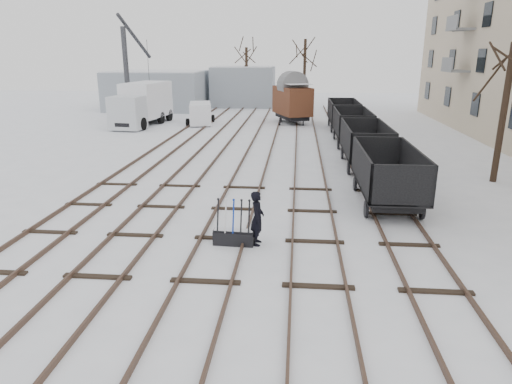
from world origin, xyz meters
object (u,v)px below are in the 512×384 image
(crane, at_px, (129,94))
(lorry, at_px, (142,104))
(box_van_wagon, at_px, (292,100))
(worker, at_px, (257,218))
(panel_van, at_px, (200,113))
(ground_frame, at_px, (234,236))
(freight_wagon_a, at_px, (386,183))

(crane, bearing_deg, lorry, -40.37)
(box_van_wagon, distance_m, lorry, 12.84)
(worker, bearing_deg, panel_van, 15.58)
(ground_frame, height_order, panel_van, panel_van)
(panel_van, relative_size, crane, 0.48)
(box_van_wagon, bearing_deg, worker, -112.96)
(freight_wagon_a, relative_size, crane, 0.60)
(box_van_wagon, bearing_deg, ground_frame, -114.54)
(lorry, relative_size, crane, 0.87)
(worker, bearing_deg, lorry, 25.81)
(panel_van, bearing_deg, freight_wagon_a, -71.79)
(worker, bearing_deg, box_van_wagon, -1.59)
(ground_frame, distance_m, worker, 0.97)
(ground_frame, xyz_separation_m, box_van_wagon, (1.42, 27.05, 1.73))
(panel_van, bearing_deg, ground_frame, -87.62)
(worker, height_order, crane, crane)
(worker, height_order, freight_wagon_a, freight_wagon_a)
(worker, relative_size, lorry, 0.22)
(freight_wagon_a, height_order, crane, crane)
(lorry, height_order, crane, crane)
(freight_wagon_a, bearing_deg, lorry, 130.20)
(box_van_wagon, relative_size, panel_van, 1.16)
(ground_frame, relative_size, worker, 0.84)
(ground_frame, distance_m, box_van_wagon, 27.14)
(box_van_wagon, relative_size, lorry, 0.64)
(freight_wagon_a, distance_m, panel_van, 24.14)
(lorry, bearing_deg, crane, 135.20)
(box_van_wagon, bearing_deg, crane, 157.87)
(ground_frame, height_order, box_van_wagon, box_van_wagon)
(ground_frame, height_order, lorry, lorry)
(lorry, xyz_separation_m, panel_van, (4.72, 1.07, -0.88))
(freight_wagon_a, xyz_separation_m, panel_van, (-12.05, 20.92, 0.08))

